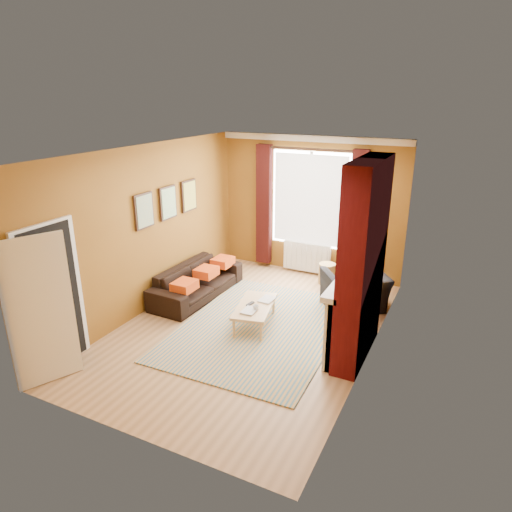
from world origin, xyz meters
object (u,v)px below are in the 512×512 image
object	(u,v)px
wicker_stool	(327,274)
coffee_table	(255,307)
sofa	(197,281)
armchair	(354,291)
floor_lamp	(371,227)

from	to	relation	value
wicker_stool	coffee_table	bearing A→B (deg)	-103.41
sofa	wicker_stool	bearing A→B (deg)	-48.19
armchair	sofa	bearing A→B (deg)	-20.76
sofa	armchair	xyz separation A→B (m)	(2.74, 0.78, 0.03)
armchair	coffee_table	bearing A→B (deg)	9.09
sofa	wicker_stool	distance (m)	2.56
coffee_table	wicker_stool	size ratio (longest dim) A/B	2.83
coffee_table	floor_lamp	distance (m)	2.61
sofa	floor_lamp	size ratio (longest dim) A/B	1.22
sofa	floor_lamp	world-z (taller)	floor_lamp
sofa	armchair	distance (m)	2.85
armchair	floor_lamp	bearing A→B (deg)	-129.90
sofa	coffee_table	size ratio (longest dim) A/B	1.74
sofa	wicker_stool	xyz separation A→B (m)	(1.97, 1.63, -0.09)
sofa	armchair	world-z (taller)	armchair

